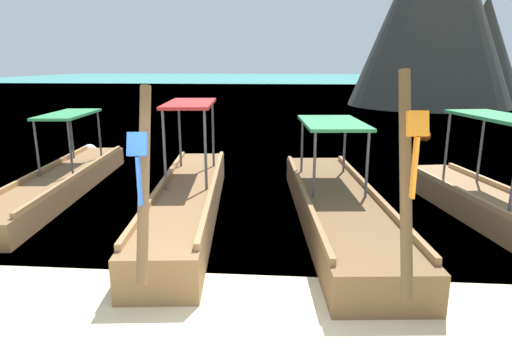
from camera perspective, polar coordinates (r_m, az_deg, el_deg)
The scene contains 7 objects.
sea_water at distance 65.57m, azimuth 4.08°, elevation 11.34°, with size 120.00×120.00×0.00m, color #2DB29E.
longtail_boat_turquoise_ribbon at distance 10.65m, azimuth -24.25°, elevation -1.28°, with size 1.60×6.88×2.62m.
longtail_boat_blue_ribbon at distance 8.31m, azimuth -8.89°, elevation -3.73°, with size 1.68×6.91×2.64m.
longtail_boat_orange_ribbon at distance 8.12m, azimuth 10.58°, elevation -4.51°, with size 1.90×6.84×2.82m.
karst_rock at distance 33.37m, azimuth 23.18°, elevation 19.25°, with size 12.14×10.71×14.26m.
mooring_buoy_near at distance 17.46m, azimuth 21.22°, elevation 4.23°, with size 0.44×0.44×0.44m.
mooring_buoy_far at distance 14.35m, azimuth -20.94°, elevation 2.36°, with size 0.44×0.44×0.44m.
Camera 1 is at (0.59, -3.04, 2.86)m, focal length 30.54 mm.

